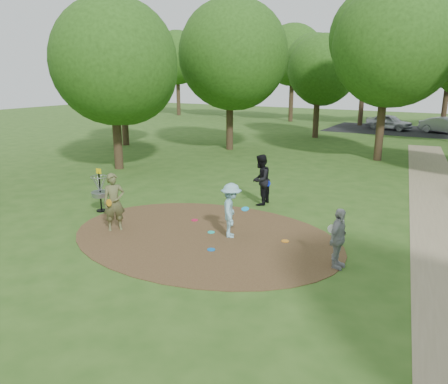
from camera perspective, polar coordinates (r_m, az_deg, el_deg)
The scene contains 15 objects.
ground at distance 13.12m, azimuth -2.64°, elevation -5.83°, with size 100.00×100.00×0.00m, color #2D5119.
dirt_clearing at distance 13.12m, azimuth -2.64°, elevation -5.79°, with size 8.40×8.40×0.02m, color #47301C.
parking_lot at distance 40.83m, azimuth 23.53°, elevation 7.32°, with size 14.00×8.00×0.01m, color black.
player_observer_with_disc at distance 13.78m, azimuth -14.16°, elevation -1.30°, with size 0.75×0.78×1.80m.
player_throwing_with_disc at distance 12.83m, azimuth 0.94°, elevation -2.43°, with size 1.11×1.22×1.64m.
player_walking_with_disc at distance 16.08m, azimuth 4.79°, elevation 1.60°, with size 0.79×0.95×1.88m.
player_waiting_with_disc at distance 11.18m, azimuth 14.68°, elevation -5.92°, with size 0.52×0.94×1.55m.
disc_ground_cyan at distance 13.38m, azimuth -1.69°, elevation -5.27°, with size 0.22×0.22×0.02m, color #19CDBC.
disc_ground_blue at distance 12.11m, azimuth -1.69°, elevation -7.53°, with size 0.22×0.22×0.02m, color blue.
disc_ground_red at distance 14.48m, azimuth -3.85°, elevation -3.68°, with size 0.22×0.22×0.02m, color #CA1441.
car_left at distance 40.99m, azimuth 20.76°, elevation 8.56°, with size 1.57×3.90×1.33m, color #B0B2B8.
car_right at distance 39.97m, azimuth 26.96°, elevation 7.74°, with size 1.39×3.97×1.31m, color #999AA0.
disc_ground_orange at distance 12.82m, azimuth 7.99°, elevation -6.36°, with size 0.22×0.22×0.02m, color orange.
disc_golf_basket at distance 15.85m, azimuth -15.91°, elevation 0.61°, with size 0.63×0.63×1.54m.
tree_ring at distance 21.02m, azimuth 16.25°, elevation 16.37°, with size 37.37×46.13×9.58m.
Camera 1 is at (6.66, -10.29, 4.70)m, focal length 35.00 mm.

